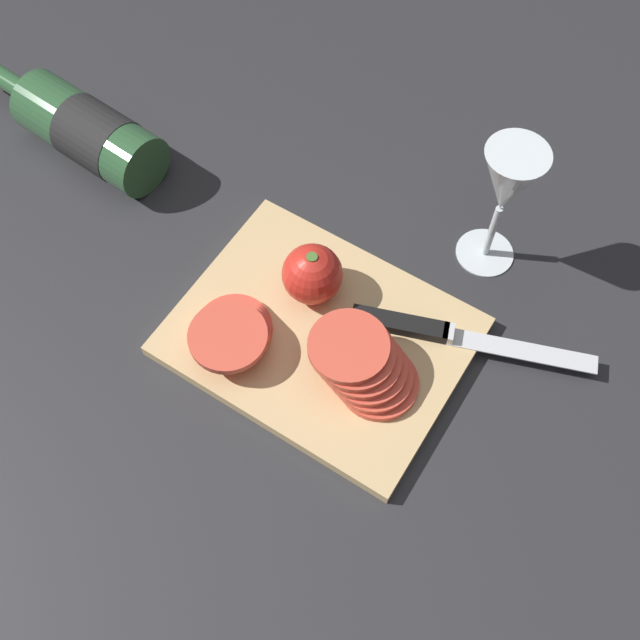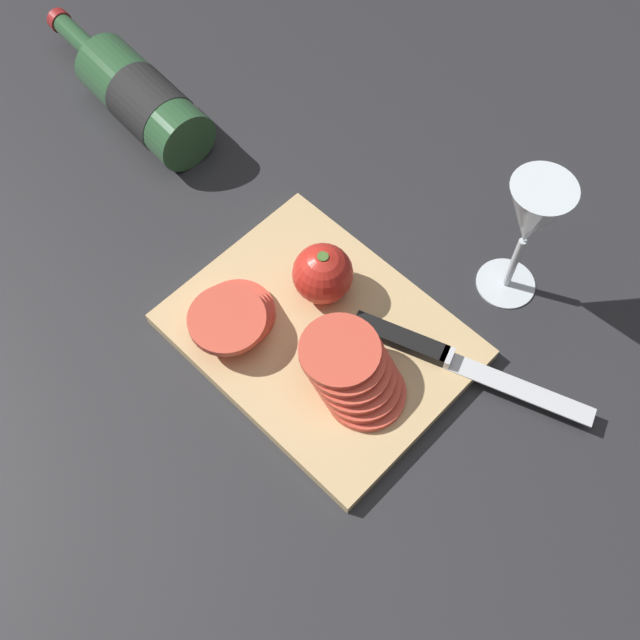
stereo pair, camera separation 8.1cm
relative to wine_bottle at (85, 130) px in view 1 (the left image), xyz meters
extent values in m
plane|color=#28282B|center=(-0.43, 0.10, -0.04)|extent=(3.00, 3.00, 0.00)
cube|color=tan|center=(-0.40, 0.08, -0.03)|extent=(0.32, 0.24, 0.02)
cylinder|color=#2D5633|center=(-0.01, 0.00, 0.00)|extent=(0.20, 0.10, 0.08)
cone|color=#2D5633|center=(0.10, -0.01, 0.00)|extent=(0.03, 0.08, 0.08)
cylinder|color=#2D5633|center=(0.15, -0.01, 0.00)|extent=(0.08, 0.03, 0.03)
cylinder|color=black|center=(-0.02, 0.00, 0.00)|extent=(0.09, 0.09, 0.08)
cylinder|color=silver|center=(-0.51, -0.13, -0.04)|extent=(0.07, 0.07, 0.00)
cylinder|color=silver|center=(-0.51, -0.13, 0.01)|extent=(0.01, 0.01, 0.08)
cone|color=silver|center=(-0.51, -0.13, 0.09)|extent=(0.07, 0.07, 0.09)
cone|color=beige|center=(-0.51, -0.13, 0.06)|extent=(0.02, 0.02, 0.03)
sphere|color=red|center=(-0.36, 0.03, 0.01)|extent=(0.07, 0.07, 0.07)
cylinder|color=#47702D|center=(-0.36, 0.03, 0.04)|extent=(0.01, 0.01, 0.01)
cube|color=silver|center=(-0.60, -0.02, -0.02)|extent=(0.16, 0.08, 0.00)
cube|color=silver|center=(-0.52, 0.00, -0.02)|extent=(0.02, 0.02, 0.01)
cube|color=black|center=(-0.47, 0.02, -0.02)|extent=(0.11, 0.06, 0.01)
cylinder|color=#DB4C38|center=(-0.32, 0.12, -0.02)|extent=(0.09, 0.09, 0.01)
cylinder|color=#DB4C38|center=(-0.32, 0.13, -0.01)|extent=(0.09, 0.09, 0.01)
cylinder|color=#DB4C38|center=(-0.33, 0.14, 0.00)|extent=(0.09, 0.09, 0.01)
cylinder|color=#DB4C38|center=(-0.33, 0.15, 0.01)|extent=(0.09, 0.09, 0.01)
cylinder|color=#DB4C38|center=(-0.49, 0.10, -0.02)|extent=(0.09, 0.09, 0.01)
cylinder|color=#DB4C38|center=(-0.48, 0.10, -0.01)|extent=(0.09, 0.09, 0.01)
cylinder|color=#DB4C38|center=(-0.47, 0.10, 0.00)|extent=(0.09, 0.09, 0.01)
cylinder|color=#DB4C38|center=(-0.46, 0.10, 0.01)|extent=(0.09, 0.09, 0.01)
cylinder|color=#DB4C38|center=(-0.46, 0.10, 0.02)|extent=(0.09, 0.09, 0.01)
cylinder|color=#DB4C38|center=(-0.45, 0.10, 0.03)|extent=(0.09, 0.09, 0.01)
camera|label=1|loc=(-0.61, 0.41, 0.71)|focal=42.00mm
camera|label=2|loc=(-0.67, 0.36, 0.71)|focal=42.00mm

